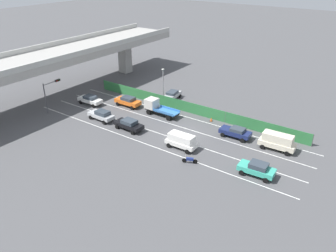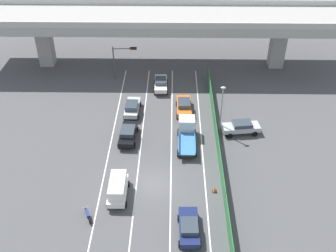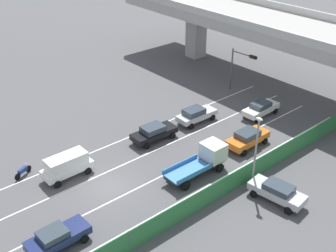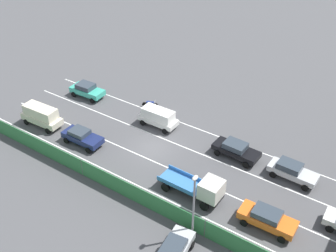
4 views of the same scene
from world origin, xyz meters
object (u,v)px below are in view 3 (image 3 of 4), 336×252
object	(u,v)px
street_lamp	(256,145)
car_sedan_black	(154,132)
flatbed_truck_blue	(205,159)
parked_wagon_silver	(277,191)
car_sedan_navy	(57,237)
car_van_white	(67,165)
car_taxi_orange	(248,138)
traffic_light	(240,63)
motorcycle	(23,171)
car_sedan_silver	(196,114)
car_hatchback_white	(261,108)
traffic_cone	(145,229)

from	to	relation	value
street_lamp	car_sedan_black	bearing A→B (deg)	-171.39
flatbed_truck_blue	parked_wagon_silver	world-z (taller)	flatbed_truck_blue
car_sedan_navy	car_van_white	size ratio (longest dim) A/B	1.03
car_taxi_orange	traffic_light	distance (m)	12.68
car_van_white	parked_wagon_silver	xyz separation A→B (m)	(13.66, 10.92, -0.28)
car_sedan_navy	parked_wagon_silver	bearing A→B (deg)	66.66
car_sedan_black	motorcycle	distance (m)	12.58
car_sedan_silver	flatbed_truck_blue	xyz separation A→B (m)	(6.93, -5.59, 0.34)
car_sedan_navy	motorcycle	bearing A→B (deg)	169.77
car_sedan_silver	car_hatchback_white	bearing A→B (deg)	60.93
car_hatchback_white	flatbed_truck_blue	size ratio (longest dim) A/B	0.78
car_sedan_navy	car_sedan_silver	bearing A→B (deg)	109.13
parked_wagon_silver	traffic_cone	bearing A→B (deg)	-111.25
car_sedan_silver	parked_wagon_silver	world-z (taller)	car_sedan_silver
car_van_white	street_lamp	xyz separation A→B (m)	(11.08, 11.04, 2.76)
parked_wagon_silver	traffic_light	bearing A→B (deg)	139.87
car_sedan_black	car_sedan_silver	world-z (taller)	car_sedan_silver
flatbed_truck_blue	car_taxi_orange	bearing A→B (deg)	92.26
car_taxi_orange	traffic_light	bearing A→B (deg)	135.44
motorcycle	street_lamp	size ratio (longest dim) A/B	0.29
car_hatchback_white	car_taxi_orange	bearing A→B (deg)	-61.65
car_hatchback_white	car_van_white	distance (m)	21.66
car_hatchback_white	traffic_light	bearing A→B (deg)	153.80
car_taxi_orange	motorcycle	distance (m)	20.61
traffic_light	car_hatchback_white	bearing A→B (deg)	-26.20
flatbed_truck_blue	motorcycle	size ratio (longest dim) A/B	3.23
traffic_cone	car_taxi_orange	bearing A→B (deg)	101.17
car_sedan_black	car_sedan_silver	distance (m)	5.67
car_sedan_black	car_sedan_silver	xyz separation A→B (m)	(0.00, 5.67, 0.01)
car_taxi_orange	parked_wagon_silver	world-z (taller)	car_taxi_orange
car_hatchback_white	car_van_white	size ratio (longest dim) A/B	1.06
car_sedan_silver	flatbed_truck_blue	size ratio (longest dim) A/B	0.77
traffic_light	car_sedan_silver	bearing A→B (deg)	-76.85
traffic_cone	car_sedan_silver	bearing A→B (deg)	123.90
parked_wagon_silver	street_lamp	bearing A→B (deg)	177.46
car_sedan_silver	flatbed_truck_blue	bearing A→B (deg)	-38.91
car_van_white	traffic_cone	size ratio (longest dim) A/B	6.72
car_taxi_orange	car_van_white	distance (m)	16.88
parked_wagon_silver	car_hatchback_white	bearing A→B (deg)	133.89
car_van_white	car_sedan_black	bearing A→B (deg)	89.28
car_sedan_black	traffic_cone	size ratio (longest dim) A/B	7.31
car_van_white	parked_wagon_silver	bearing A→B (deg)	38.65
motorcycle	traffic_light	bearing A→B (deg)	88.83
car_taxi_orange	car_hatchback_white	world-z (taller)	car_taxi_orange
flatbed_truck_blue	motorcycle	world-z (taller)	flatbed_truck_blue
car_sedan_black	traffic_cone	distance (m)	12.90
parked_wagon_silver	car_sedan_black	bearing A→B (deg)	-173.49
car_taxi_orange	car_sedan_black	bearing A→B (deg)	-137.85
car_sedan_silver	traffic_cone	distance (m)	17.21
flatbed_truck_blue	parked_wagon_silver	xyz separation A→B (m)	(6.61, 1.47, -0.35)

